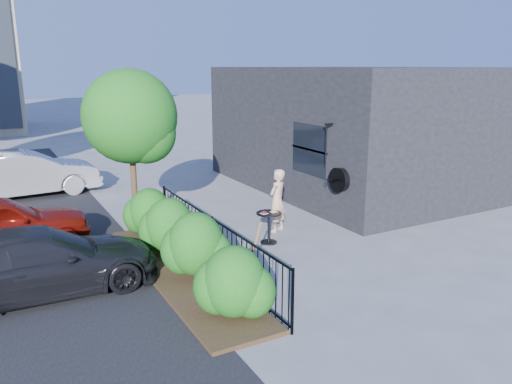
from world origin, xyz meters
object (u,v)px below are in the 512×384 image
car_silver (27,174)px  patio_tree (134,122)px  cafe_table (269,222)px  woman (277,201)px  car_darkgrey (40,262)px  shovel (251,259)px

car_silver → patio_tree: bearing=-162.5°
patio_tree → car_silver: 6.18m
patio_tree → cafe_table: size_ratio=4.99×
woman → car_darkgrey: 5.68m
woman → car_silver: size_ratio=0.36×
car_darkgrey → shovel: bearing=-115.3°
woman → car_darkgrey: bearing=-18.7°
shovel → car_darkgrey: shovel is taller
cafe_table → car_silver: 8.75m
car_silver → car_darkgrey: car_silver is taller
car_silver → car_darkgrey: size_ratio=1.04×
woman → car_silver: (-5.15, 6.83, -0.07)m
cafe_table → patio_tree: bearing=140.9°
patio_tree → car_silver: patio_tree is taller
patio_tree → car_darkgrey: size_ratio=0.94×
cafe_table → woman: bearing=46.6°
patio_tree → shovel: (0.98, -3.97, -2.20)m
patio_tree → car_darkgrey: patio_tree is taller
car_silver → car_darkgrey: (-0.44, -7.81, -0.11)m
cafe_table → woman: (0.62, 0.65, 0.28)m
patio_tree → car_silver: bearing=110.5°
patio_tree → cafe_table: (2.49, -2.02, -2.25)m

